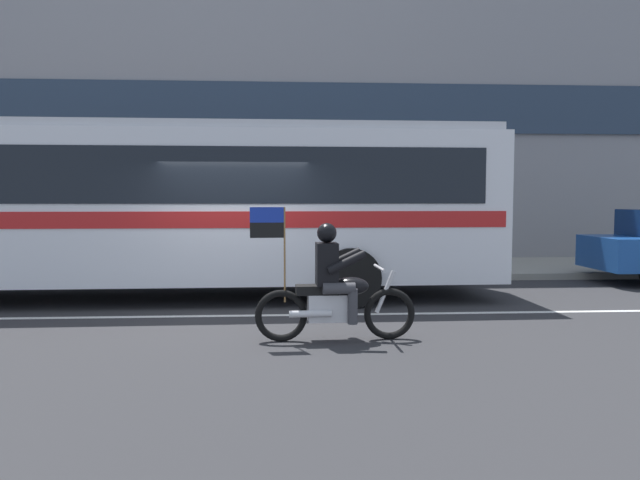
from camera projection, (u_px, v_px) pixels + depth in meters
ground_plane at (236, 309)px, 10.17m from camera, size 60.00×60.00×0.00m
sidewalk_curb at (251, 269)px, 15.24m from camera, size 28.00×3.80×0.15m
lane_center_stripe at (233, 316)px, 9.57m from camera, size 26.60×0.14×0.01m
office_building_facade at (254, 41)px, 17.08m from camera, size 28.00×0.89×12.77m
transit_bus at (161, 199)px, 11.14m from camera, size 12.57×2.78×3.22m
motorcycle_with_rider at (334, 291)px, 7.87m from camera, size 2.20×0.64×1.78m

